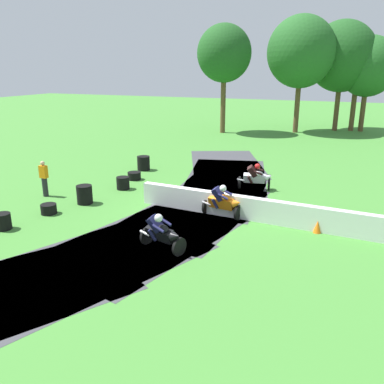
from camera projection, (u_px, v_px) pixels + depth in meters
ground_plane at (197, 211)px, 16.38m from camera, size 120.00×120.00×0.00m
track_asphalt at (176, 207)px, 16.79m from camera, size 8.78×25.46×0.01m
safety_barrier at (324, 220)px, 14.14m from camera, size 14.83×1.31×0.90m
motorcycle_lead_black at (162, 233)px, 12.60m from camera, size 1.69×1.15×1.42m
motorcycle_chase_orange at (223, 202)px, 15.47m from camera, size 1.71×0.96×1.43m
motorcycle_trailing_white at (256, 177)px, 19.01m from camera, size 1.70×0.99×1.42m
tire_stack_near at (3, 221)px, 14.43m from camera, size 0.57×0.57×0.60m
tire_stack_mid_a at (49, 209)px, 16.00m from camera, size 0.62×0.62×0.40m
tire_stack_mid_b at (85, 195)px, 17.15m from camera, size 0.66×0.66×0.80m
tire_stack_far at (123, 183)px, 19.22m from camera, size 0.61×0.61×0.60m
tire_stack_extra_a at (134, 176)px, 20.89m from camera, size 0.68×0.68×0.40m
tire_stack_extra_b at (144, 163)px, 22.78m from camera, size 0.71×0.71×0.80m
track_marshal at (44, 179)px, 18.02m from camera, size 0.34×0.24×1.63m
traffic_cone at (317, 227)px, 14.15m from camera, size 0.28×0.28×0.44m
tree_far_left at (224, 54)px, 34.11m from camera, size 4.62×4.62×9.18m
tree_far_right at (342, 57)px, 35.43m from camera, size 5.88×5.88×9.61m
tree_mid_rise at (368, 67)px, 35.20m from camera, size 5.00×5.00×8.32m
tree_behind_barrier at (359, 56)px, 35.21m from camera, size 3.75×3.75×8.57m
tree_distant at (301, 52)px, 34.25m from camera, size 5.78×5.78×9.91m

